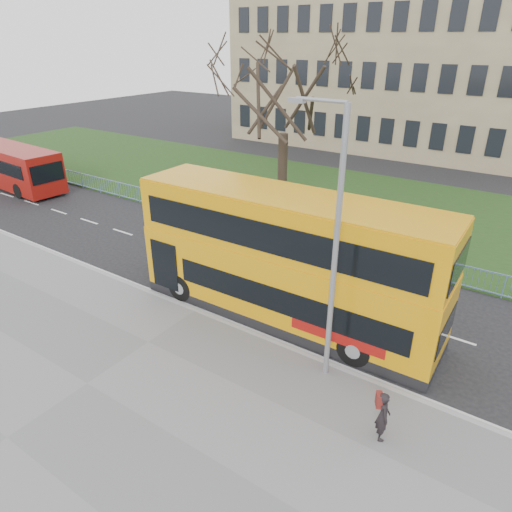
# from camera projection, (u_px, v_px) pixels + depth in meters

# --- Properties ---
(ground) EXTENTS (120.00, 120.00, 0.00)m
(ground) POSITION_uv_depth(u_px,v_px,m) (220.00, 296.00, 19.52)
(ground) COLOR black
(ground) RESTS_ON ground
(pavement) EXTENTS (80.00, 10.50, 0.12)m
(pavement) POSITION_uv_depth(u_px,v_px,m) (87.00, 385.00, 14.46)
(pavement) COLOR slate
(pavement) RESTS_ON ground
(kerb) EXTENTS (80.00, 0.20, 0.14)m
(kerb) POSITION_uv_depth(u_px,v_px,m) (196.00, 311.00, 18.33)
(kerb) COLOR gray
(kerb) RESTS_ON ground
(grass_verge) EXTENTS (80.00, 15.40, 0.08)m
(grass_verge) POSITION_uv_depth(u_px,v_px,m) (354.00, 204.00, 30.16)
(grass_verge) COLOR #193513
(grass_verge) RESTS_ON ground
(guard_railing) EXTENTS (40.00, 0.12, 1.10)m
(guard_railing) POSITION_uv_depth(u_px,v_px,m) (296.00, 235.00, 24.20)
(guard_railing) COLOR #6A8DBE
(guard_railing) RESTS_ON ground
(bare_tree) EXTENTS (8.18, 8.18, 11.69)m
(bare_tree) POSITION_uv_depth(u_px,v_px,m) (284.00, 117.00, 25.92)
(bare_tree) COLOR black
(bare_tree) RESTS_ON grass_verge
(civic_building) EXTENTS (30.00, 15.00, 14.00)m
(civic_building) POSITION_uv_depth(u_px,v_px,m) (397.00, 71.00, 45.10)
(civic_building) COLOR #816D52
(civic_building) RESTS_ON ground
(yellow_bus) EXTENTS (11.90, 3.02, 4.97)m
(yellow_bus) POSITION_uv_depth(u_px,v_px,m) (286.00, 256.00, 16.99)
(yellow_bus) COLOR orange
(yellow_bus) RESTS_ON ground
(red_bus) EXTENTS (11.46, 3.25, 2.99)m
(red_bus) POSITION_uv_depth(u_px,v_px,m) (6.00, 164.00, 33.51)
(red_bus) COLOR maroon
(red_bus) RESTS_ON ground
(pedestrian) EXTENTS (0.58, 0.66, 1.51)m
(pedestrian) POSITION_uv_depth(u_px,v_px,m) (383.00, 416.00, 12.19)
(pedestrian) COLOR black
(pedestrian) RESTS_ON pavement
(street_lamp) EXTENTS (1.80, 0.22, 8.49)m
(street_lamp) POSITION_uv_depth(u_px,v_px,m) (333.00, 241.00, 12.97)
(street_lamp) COLOR gray
(street_lamp) RESTS_ON pavement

